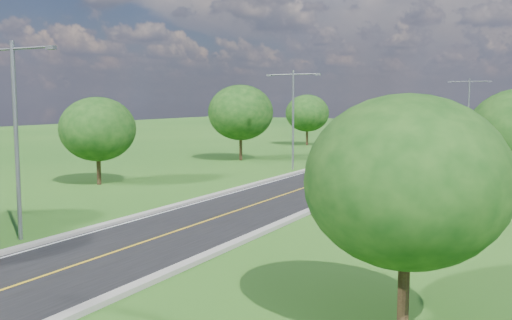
{
  "coord_description": "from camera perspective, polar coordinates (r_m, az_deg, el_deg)",
  "views": [
    {
      "loc": [
        18.17,
        -7.28,
        7.15
      ],
      "look_at": [
        -0.27,
        26.64,
        3.0
      ],
      "focal_mm": 40.0,
      "sensor_mm": 36.0,
      "label": 1
    }
  ],
  "objects": [
    {
      "name": "ground",
      "position": [
        70.06,
        13.35,
        0.11
      ],
      "size": [
        260.0,
        260.0,
        0.0
      ],
      "primitive_type": "plane",
      "color": "#1F5116",
      "rests_on": "ground"
    },
    {
      "name": "road",
      "position": [
        75.84,
        14.54,
        0.55
      ],
      "size": [
        8.0,
        150.0,
        0.06
      ],
      "primitive_type": "cube",
      "color": "black",
      "rests_on": "ground"
    },
    {
      "name": "curb_left",
      "position": [
        76.96,
        11.47,
        0.76
      ],
      "size": [
        0.5,
        150.0,
        0.22
      ],
      "primitive_type": "cube",
      "color": "gray",
      "rests_on": "ground"
    },
    {
      "name": "curb_right",
      "position": [
        74.92,
        17.7,
        0.45
      ],
      "size": [
        0.5,
        150.0,
        0.22
      ],
      "primitive_type": "cube",
      "color": "gray",
      "rests_on": "ground"
    },
    {
      "name": "speed_limit_sign",
      "position": [
        47.41,
        12.46,
        -0.73
      ],
      "size": [
        0.55,
        0.09,
        2.4
      ],
      "color": "slate",
      "rests_on": "ground"
    },
    {
      "name": "overpass",
      "position": [
        148.47,
        21.54,
        3.88
      ],
      "size": [
        30.0,
        3.0,
        3.2
      ],
      "color": "gray",
      "rests_on": "ground"
    },
    {
      "name": "streetlight_near_left",
      "position": [
        30.94,
        -22.91,
        3.42
      ],
      "size": [
        5.9,
        0.25,
        10.0
      ],
      "color": "slate",
      "rests_on": "ground"
    },
    {
      "name": "streetlight_mid_left",
      "position": [
        57.61,
        3.73,
        4.92
      ],
      "size": [
        5.9,
        0.25,
        10.0
      ],
      "color": "slate",
      "rests_on": "ground"
    },
    {
      "name": "streetlight_far_right",
      "position": [
        86.16,
        20.49,
        4.95
      ],
      "size": [
        5.9,
        0.25,
        10.0
      ],
      "color": "slate",
      "rests_on": "ground"
    },
    {
      "name": "tree_lb",
      "position": [
        49.18,
        -15.55,
        2.99
      ],
      "size": [
        6.3,
        6.3,
        7.33
      ],
      "color": "black",
      "rests_on": "ground"
    },
    {
      "name": "tree_lc",
      "position": [
        66.21,
        -1.55,
        4.77
      ],
      "size": [
        7.56,
        7.56,
        8.79
      ],
      "color": "black",
      "rests_on": "ground"
    },
    {
      "name": "tree_ld",
      "position": [
        88.59,
        5.15,
        4.69
      ],
      "size": [
        6.72,
        6.72,
        7.82
      ],
      "color": "black",
      "rests_on": "ground"
    },
    {
      "name": "tree_le",
      "position": [
        110.27,
        11.32,
        4.55
      ],
      "size": [
        5.88,
        5.88,
        6.84
      ],
      "color": "black",
      "rests_on": "ground"
    },
    {
      "name": "tree_ra",
      "position": [
        17.95,
        14.82,
        -2.09
      ],
      "size": [
        6.3,
        6.3,
        7.33
      ],
      "color": "black",
      "rests_on": "ground"
    },
    {
      "name": "bus_outbound",
      "position": [
        62.56,
        12.31,
        1.06
      ],
      "size": [
        3.54,
        12.43,
        3.42
      ],
      "primitive_type": "imported",
      "rotation": [
        0.0,
        0.0,
        3.09
      ],
      "color": "silver",
      "rests_on": "road"
    },
    {
      "name": "bus_inbound",
      "position": [
        76.28,
        13.11,
        1.8
      ],
      "size": [
        3.9,
        11.28,
        3.08
      ],
      "primitive_type": "imported",
      "rotation": [
        0.0,
        0.0,
        0.12
      ],
      "color": "silver",
      "rests_on": "road"
    }
  ]
}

